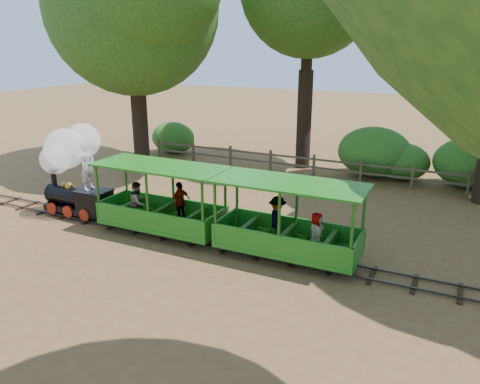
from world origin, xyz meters
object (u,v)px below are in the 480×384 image
at_px(carriage_front, 160,208).
at_px(carriage_rear, 288,230).
at_px(locomotive, 71,164).
at_px(fence, 337,167).

relative_size(carriage_front, carriage_rear, 1.00).
relative_size(locomotive, carriage_rear, 0.81).
bearing_deg(fence, carriage_rear, -84.65).
relative_size(carriage_rear, fence, 0.22).
bearing_deg(carriage_front, locomotive, 178.55).
bearing_deg(locomotive, carriage_rear, -0.40).
relative_size(carriage_front, fence, 0.22).
height_order(locomotive, carriage_rear, locomotive).
distance_m(carriage_rear, fence, 8.02).
distance_m(locomotive, carriage_rear, 7.59).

